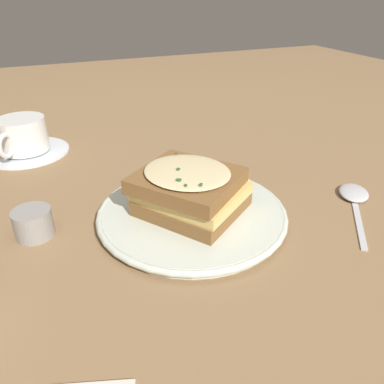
{
  "coord_description": "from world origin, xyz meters",
  "views": [
    {
      "loc": [
        0.15,
        0.4,
        0.28
      ],
      "look_at": [
        -0.02,
        0.01,
        0.04
      ],
      "focal_mm": 35.0,
      "sensor_mm": 36.0,
      "label": 1
    }
  ],
  "objects_px": {
    "teacup_with_saucer": "(23,138)",
    "spoon": "(354,196)",
    "condiment_pot": "(33,223)",
    "sandwich": "(190,190)",
    "dinner_plate": "(192,213)"
  },
  "relations": [
    {
      "from": "spoon",
      "to": "condiment_pot",
      "type": "bearing_deg",
      "value": -153.06
    },
    {
      "from": "sandwich",
      "to": "condiment_pot",
      "type": "height_order",
      "value": "sandwich"
    },
    {
      "from": "sandwich",
      "to": "condiment_pot",
      "type": "xyz_separation_m",
      "value": [
        0.2,
        -0.04,
        -0.03
      ]
    },
    {
      "from": "teacup_with_saucer",
      "to": "spoon",
      "type": "distance_m",
      "value": 0.58
    },
    {
      "from": "sandwich",
      "to": "condiment_pot",
      "type": "bearing_deg",
      "value": -12.23
    },
    {
      "from": "dinner_plate",
      "to": "condiment_pot",
      "type": "xyz_separation_m",
      "value": [
        0.2,
        -0.04,
        0.01
      ]
    },
    {
      "from": "dinner_plate",
      "to": "spoon",
      "type": "distance_m",
      "value": 0.25
    },
    {
      "from": "teacup_with_saucer",
      "to": "sandwich",
      "type": "bearing_deg",
      "value": 62.82
    },
    {
      "from": "sandwich",
      "to": "teacup_with_saucer",
      "type": "height_order",
      "value": "sandwich"
    },
    {
      "from": "teacup_with_saucer",
      "to": "condiment_pot",
      "type": "height_order",
      "value": "teacup_with_saucer"
    },
    {
      "from": "teacup_with_saucer",
      "to": "spoon",
      "type": "relative_size",
      "value": 1.04
    },
    {
      "from": "dinner_plate",
      "to": "sandwich",
      "type": "height_order",
      "value": "sandwich"
    },
    {
      "from": "spoon",
      "to": "teacup_with_saucer",
      "type": "bearing_deg",
      "value": 178.17
    },
    {
      "from": "sandwich",
      "to": "teacup_with_saucer",
      "type": "distance_m",
      "value": 0.38
    },
    {
      "from": "spoon",
      "to": "condiment_pot",
      "type": "height_order",
      "value": "condiment_pot"
    }
  ]
}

